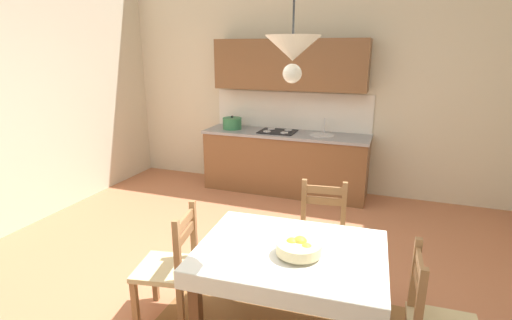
{
  "coord_description": "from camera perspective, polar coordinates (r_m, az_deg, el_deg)",
  "views": [
    {
      "loc": [
        1.26,
        -2.71,
        2.06
      ],
      "look_at": [
        0.2,
        0.18,
        1.18
      ],
      "focal_mm": 27.09,
      "sensor_mm": 36.0,
      "label": 1
    }
  ],
  "objects": [
    {
      "name": "kitchen_cabinetry",
      "position": [
        5.66,
        4.42,
        3.71
      ],
      "size": [
        2.4,
        0.63,
        2.2
      ],
      "color": "brown",
      "rests_on": "ground_plane"
    },
    {
      "name": "fruit_bowl",
      "position": [
        2.6,
        6.35,
        -12.7
      ],
      "size": [
        0.3,
        0.3,
        0.12
      ],
      "color": "beige",
      "rests_on": "dining_table"
    },
    {
      "name": "dining_chair_tv_side",
      "position": [
        3.16,
        -12.54,
        -15.23
      ],
      "size": [
        0.49,
        0.49,
        0.93
      ],
      "color": "#D1BC89",
      "rests_on": "ground_plane"
    },
    {
      "name": "wall_back",
      "position": [
        5.8,
        7.89,
        15.68
      ],
      "size": [
        6.23,
        0.12,
        4.08
      ],
      "primitive_type": "cube",
      "color": "beige",
      "rests_on": "ground_plane"
    },
    {
      "name": "ground_plane",
      "position": [
        3.66,
        -4.17,
        -19.23
      ],
      "size": [
        6.23,
        6.38,
        0.1
      ],
      "primitive_type": "cube",
      "color": "#B7704C"
    },
    {
      "name": "dining_table",
      "position": [
        2.77,
        5.06,
        -15.38
      ],
      "size": [
        1.32,
        1.03,
        0.75
      ],
      "color": "#56331C",
      "rests_on": "ground_plane"
    },
    {
      "name": "dining_chair_kitchen_side",
      "position": [
        3.56,
        9.63,
        -11.21
      ],
      "size": [
        0.47,
        0.47,
        0.93
      ],
      "color": "#D1BC89",
      "rests_on": "ground_plane"
    },
    {
      "name": "pendant_lamp",
      "position": [
        2.27,
        5.45,
        15.87
      ],
      "size": [
        0.32,
        0.32,
        0.8
      ],
      "color": "black"
    }
  ]
}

